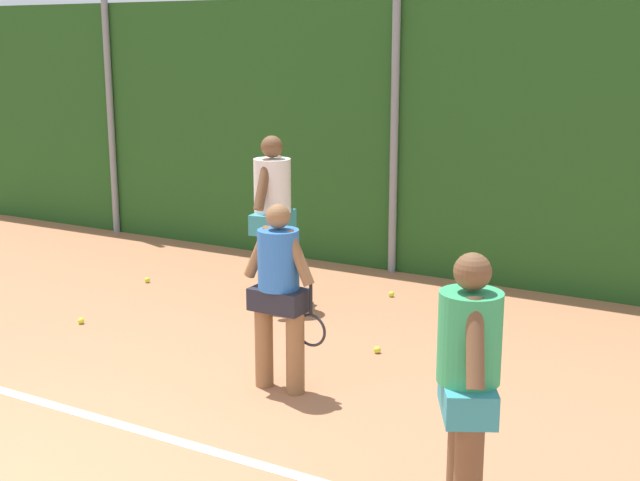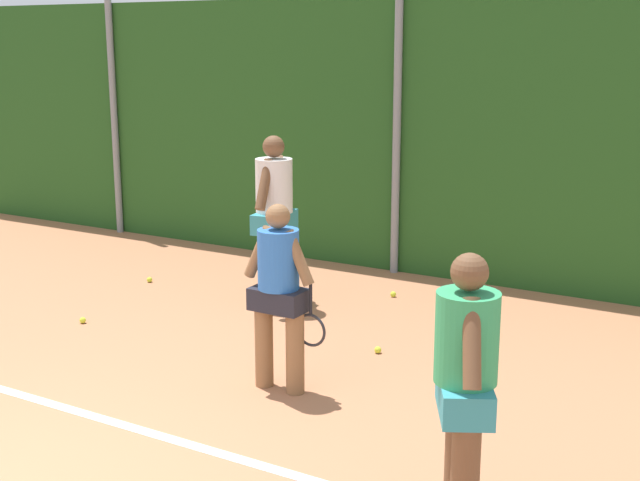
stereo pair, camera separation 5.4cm
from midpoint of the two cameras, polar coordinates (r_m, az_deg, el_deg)
The scene contains 12 objects.
ground_plane at distance 7.26m, azimuth -11.04°, elevation -10.49°, with size 26.82×26.82×0.00m, color #B2704C.
hedge_fence_backdrop at distance 10.80m, azimuth 5.67°, elevation 6.88°, with size 16.16×0.25×3.41m, color #23511E.
fence_post_left at distance 13.27m, azimuth -13.47°, elevation 8.61°, with size 0.10×0.10×3.81m, color gray.
fence_post_center at distance 10.62m, azimuth 5.29°, elevation 7.85°, with size 0.10×0.10×3.81m, color gray.
court_baseline_paint at distance 6.96m, azimuth -13.50°, elevation -11.65°, with size 11.81×0.10×0.01m, color white.
player_foreground_near at distance 5.10m, azimuth 9.94°, elevation -9.13°, with size 0.51×0.70×1.73m.
player_midcourt at distance 7.07m, azimuth -2.52°, elevation -3.17°, with size 0.76×0.34×1.60m.
player_backcourt_far at distance 9.39m, azimuth -2.90°, elevation 1.99°, with size 0.40×0.79×1.89m.
tennis_ball_0 at distance 10.66m, azimuth -11.15°, elevation -2.57°, with size 0.07×0.07×0.07m, color #CCDB33.
tennis_ball_2 at distance 9.30m, azimuth -15.37°, elevation -5.14°, with size 0.07×0.07×0.07m, color #CCDB33.
tennis_ball_5 at distance 9.90m, azimuth 5.06°, elevation -3.59°, with size 0.07×0.07×0.07m, color #CCDB33.
tennis_ball_6 at distance 8.16m, azimuth 4.07°, elevation -7.28°, with size 0.07×0.07×0.07m, color #CCDB33.
Camera 2 is at (4.49, -2.92, 2.89)m, focal length 48.02 mm.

